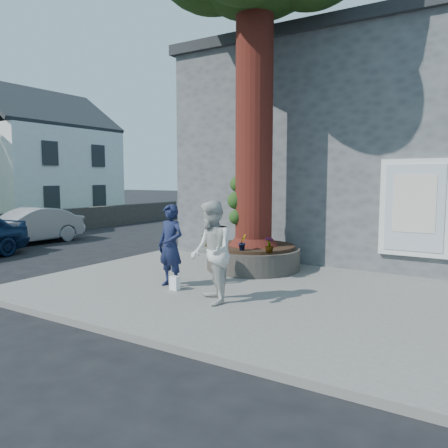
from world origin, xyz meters
The scene contains 14 objects.
ground centered at (0.00, 0.00, 0.00)m, with size 120.00×120.00×0.00m, color black.
pavement centered at (1.50, 1.00, 0.06)m, with size 9.00×8.00×0.12m, color slate.
yellow_line centered at (-3.05, 1.00, 0.00)m, with size 0.10×30.00×0.01m, color yellow.
stone_shop centered at (2.50, 7.20, 3.16)m, with size 10.30×8.30×6.30m.
planter centered at (0.80, 2.00, 0.41)m, with size 2.30×2.30×0.60m.
cottage_far centered at (-16.50, 8.00, 3.79)m, with size 7.30×7.40×8.75m.
man centered at (0.18, -0.47, 0.98)m, with size 0.62×0.41×1.71m, color #161D3E.
woman centered at (1.57, -1.04, 1.05)m, with size 0.90×0.70×1.86m, color silver.
shopping_bag centered at (0.44, -0.67, 0.26)m, with size 0.20×0.12×0.28m, color white.
car_silver centered at (-8.43, 2.06, 0.65)m, with size 1.37×3.92×1.29m, color gray.
plant_a centered at (-0.05, 2.85, 0.91)m, with size 0.20×0.13×0.37m, color gray.
plant_b centered at (0.97, 1.15, 0.91)m, with size 0.20×0.20×0.37m, color gray.
plant_c centered at (1.65, 1.15, 0.90)m, with size 0.20×0.20×0.36m, color gray.
plant_d centered at (-0.05, 1.15, 0.86)m, with size 0.25×0.22×0.27m, color gray.
Camera 1 is at (5.84, -7.46, 2.36)m, focal length 35.00 mm.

